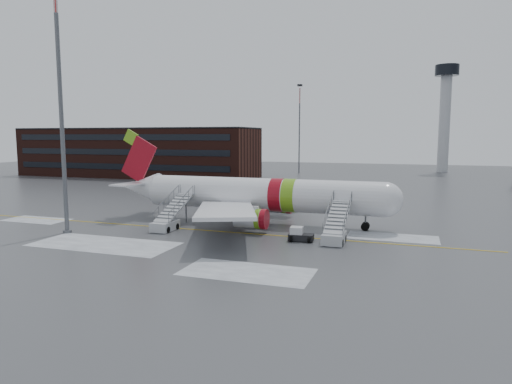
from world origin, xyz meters
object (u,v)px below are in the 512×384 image
(airliner, at_px, (254,195))
(light_mast_near, at_px, (60,93))
(pushback_tug, at_px, (299,235))
(airstair_aft, at_px, (168,220))
(airstair_fwd, at_px, (335,231))

(airliner, relative_size, light_mast_near, 1.23)
(pushback_tug, bearing_deg, airstair_aft, 177.18)
(airliner, height_order, airstair_fwd, airliner)
(airliner, xyz_separation_m, pushback_tug, (7.28, -7.28, -2.80))
(light_mast_near, bearing_deg, airstair_fwd, 10.31)
(airstair_fwd, distance_m, airstair_aft, 18.45)
(airstair_fwd, relative_size, pushback_tug, 3.02)
(pushback_tug, relative_size, light_mast_near, 0.09)
(airliner, distance_m, airstair_fwd, 12.74)
(airstair_aft, bearing_deg, light_mast_near, -151.64)
(airstair_aft, bearing_deg, airstair_fwd, 0.00)
(airliner, bearing_deg, pushback_tug, -44.98)
(airstair_fwd, distance_m, pushback_tug, 3.51)
(airstair_aft, height_order, light_mast_near, light_mast_near)
(light_mast_near, bearing_deg, airstair_aft, 28.36)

